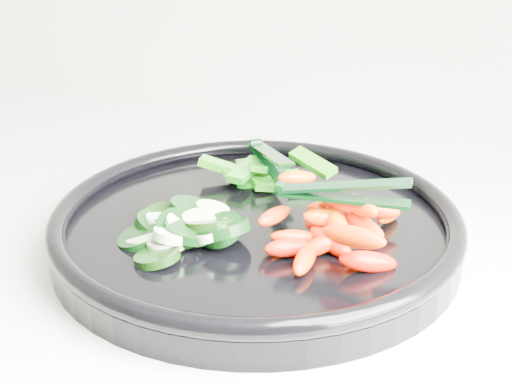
% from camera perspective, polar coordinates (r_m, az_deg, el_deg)
% --- Properties ---
extents(veggie_tray, '(0.43, 0.43, 0.04)m').
position_cam_1_polar(veggie_tray, '(0.65, -0.00, -2.77)').
color(veggie_tray, black).
rests_on(veggie_tray, counter).
extents(cucumber_pile, '(0.13, 0.13, 0.04)m').
position_cam_1_polar(cucumber_pile, '(0.63, -6.00, -2.83)').
color(cucumber_pile, black).
rests_on(cucumber_pile, veggie_tray).
extents(carrot_pile, '(0.14, 0.15, 0.06)m').
position_cam_1_polar(carrot_pile, '(0.61, 6.39, -2.71)').
color(carrot_pile, '#F91200').
rests_on(carrot_pile, veggie_tray).
extents(pepper_pile, '(0.14, 0.10, 0.04)m').
position_cam_1_polar(pepper_pile, '(0.74, 0.61, 1.51)').
color(pepper_pile, '#116209').
rests_on(pepper_pile, veggie_tray).
extents(tong_carrot, '(0.11, 0.04, 0.02)m').
position_cam_1_polar(tong_carrot, '(0.60, 6.70, 0.02)').
color(tong_carrot, black).
rests_on(tong_carrot, carrot_pile).
extents(tong_pepper, '(0.08, 0.10, 0.02)m').
position_cam_1_polar(tong_pepper, '(0.73, 1.06, 2.74)').
color(tong_pepper, black).
rests_on(tong_pepper, pepper_pile).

